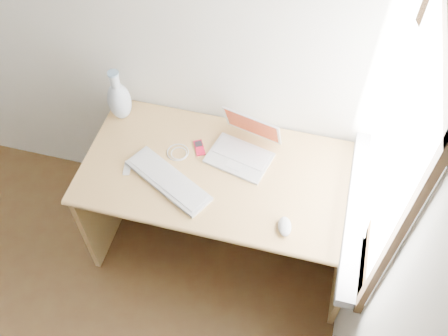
% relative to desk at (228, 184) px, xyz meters
% --- Properties ---
extents(back_wall, '(3.50, 0.04, 2.60)m').
position_rel_desk_xyz_m(back_wall, '(-1.03, 0.29, 0.76)').
color(back_wall, white).
rests_on(back_wall, floor).
extents(window, '(0.11, 0.99, 1.10)m').
position_rel_desk_xyz_m(window, '(0.69, -0.16, 0.74)').
color(window, white).
rests_on(window, right_wall).
extents(desk, '(1.42, 0.71, 0.75)m').
position_rel_desk_xyz_m(desk, '(0.00, 0.00, 0.00)').
color(desk, tan).
rests_on(desk, floor).
extents(laptop, '(0.35, 0.32, 0.21)m').
position_rel_desk_xyz_m(laptop, '(0.05, 0.06, 0.27)').
color(laptop, silver).
rests_on(laptop, desk).
extents(external_keyboard, '(0.49, 0.35, 0.02)m').
position_rel_desk_xyz_m(external_keyboard, '(-0.25, -0.21, 0.23)').
color(external_keyboard, silver).
rests_on(external_keyboard, desk).
extents(mouse, '(0.08, 0.12, 0.04)m').
position_rel_desk_xyz_m(mouse, '(0.35, -0.33, 0.24)').
color(mouse, silver).
rests_on(mouse, desk).
extents(ipod, '(0.09, 0.11, 0.01)m').
position_rel_desk_xyz_m(ipod, '(-0.16, 0.03, 0.22)').
color(ipod, '#A40B27').
rests_on(ipod, desk).
extents(cable_coil, '(0.14, 0.14, 0.01)m').
position_rel_desk_xyz_m(cable_coil, '(-0.26, -0.03, 0.22)').
color(cable_coil, silver).
rests_on(cable_coil, desk).
extents(remote, '(0.05, 0.09, 0.01)m').
position_rel_desk_xyz_m(remote, '(-0.48, -0.18, 0.22)').
color(remote, silver).
rests_on(remote, desk).
extents(vase, '(0.12, 0.12, 0.32)m').
position_rel_desk_xyz_m(vase, '(-0.63, 0.14, 0.35)').
color(vase, silver).
rests_on(vase, desk).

